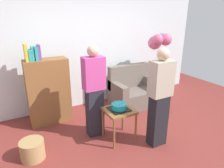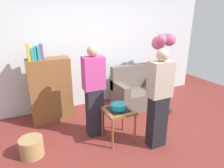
{
  "view_description": "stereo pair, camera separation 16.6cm",
  "coord_description": "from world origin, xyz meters",
  "px_view_note": "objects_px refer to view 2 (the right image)",
  "views": [
    {
      "loc": [
        -1.74,
        -2.27,
        2.09
      ],
      "look_at": [
        -0.2,
        0.59,
        0.95
      ],
      "focal_mm": 31.91,
      "sensor_mm": 36.0,
      "label": 1
    },
    {
      "loc": [
        -1.6,
        -2.35,
        2.09
      ],
      "look_at": [
        -0.2,
        0.59,
        0.95
      ],
      "focal_mm": 31.91,
      "sensor_mm": 36.0,
      "label": 2
    }
  ],
  "objects_px": {
    "person_holding_cake": "(159,99)",
    "balloon_bunch": "(163,41)",
    "side_table": "(118,114)",
    "wicker_basket": "(32,147)",
    "birthday_cake": "(118,107)",
    "handbag": "(167,110)",
    "person_blowing_candles": "(94,91)",
    "couch": "(136,92)",
    "bookshelf": "(50,89)"
  },
  "relations": [
    {
      "from": "person_holding_cake",
      "to": "birthday_cake",
      "type": "bearing_deg",
      "value": -52.98
    },
    {
      "from": "balloon_bunch",
      "to": "side_table",
      "type": "bearing_deg",
      "value": -149.04
    },
    {
      "from": "bookshelf",
      "to": "side_table",
      "type": "distance_m",
      "value": 1.52
    },
    {
      "from": "bookshelf",
      "to": "balloon_bunch",
      "type": "relative_size",
      "value": 0.95
    },
    {
      "from": "couch",
      "to": "person_blowing_candles",
      "type": "bearing_deg",
      "value": -151.56
    },
    {
      "from": "side_table",
      "to": "birthday_cake",
      "type": "relative_size",
      "value": 1.78
    },
    {
      "from": "person_blowing_candles",
      "to": "wicker_basket",
      "type": "distance_m",
      "value": 1.31
    },
    {
      "from": "couch",
      "to": "balloon_bunch",
      "type": "distance_m",
      "value": 1.34
    },
    {
      "from": "couch",
      "to": "birthday_cake",
      "type": "relative_size",
      "value": 3.44
    },
    {
      "from": "person_blowing_candles",
      "to": "wicker_basket",
      "type": "relative_size",
      "value": 4.53
    },
    {
      "from": "bookshelf",
      "to": "birthday_cake",
      "type": "xyz_separation_m",
      "value": [
        0.92,
        -1.2,
        -0.06
      ]
    },
    {
      "from": "couch",
      "to": "person_blowing_candles",
      "type": "distance_m",
      "value": 1.59
    },
    {
      "from": "bookshelf",
      "to": "handbag",
      "type": "height_order",
      "value": "bookshelf"
    },
    {
      "from": "person_blowing_candles",
      "to": "balloon_bunch",
      "type": "bearing_deg",
      "value": 22.07
    },
    {
      "from": "side_table",
      "to": "balloon_bunch",
      "type": "bearing_deg",
      "value": 30.96
    },
    {
      "from": "bookshelf",
      "to": "wicker_basket",
      "type": "height_order",
      "value": "bookshelf"
    },
    {
      "from": "bookshelf",
      "to": "side_table",
      "type": "height_order",
      "value": "bookshelf"
    },
    {
      "from": "side_table",
      "to": "wicker_basket",
      "type": "bearing_deg",
      "value": 172.9
    },
    {
      "from": "birthday_cake",
      "to": "balloon_bunch",
      "type": "relative_size",
      "value": 0.19
    },
    {
      "from": "wicker_basket",
      "to": "handbag",
      "type": "bearing_deg",
      "value": 3.92
    },
    {
      "from": "side_table",
      "to": "person_blowing_candles",
      "type": "distance_m",
      "value": 0.57
    },
    {
      "from": "bookshelf",
      "to": "couch",
      "type": "bearing_deg",
      "value": -4.36
    },
    {
      "from": "person_holding_cake",
      "to": "balloon_bunch",
      "type": "height_order",
      "value": "balloon_bunch"
    },
    {
      "from": "couch",
      "to": "handbag",
      "type": "xyz_separation_m",
      "value": [
        0.38,
        -0.68,
        -0.24
      ]
    },
    {
      "from": "birthday_cake",
      "to": "handbag",
      "type": "relative_size",
      "value": 1.14
    },
    {
      "from": "side_table",
      "to": "birthday_cake",
      "type": "height_order",
      "value": "birthday_cake"
    },
    {
      "from": "side_table",
      "to": "person_holding_cake",
      "type": "height_order",
      "value": "person_holding_cake"
    },
    {
      "from": "side_table",
      "to": "person_blowing_candles",
      "type": "bearing_deg",
      "value": 132.18
    },
    {
      "from": "balloon_bunch",
      "to": "couch",
      "type": "bearing_deg",
      "value": 175.39
    },
    {
      "from": "person_holding_cake",
      "to": "balloon_bunch",
      "type": "relative_size",
      "value": 0.97
    },
    {
      "from": "couch",
      "to": "side_table",
      "type": "height_order",
      "value": "couch"
    },
    {
      "from": "person_holding_cake",
      "to": "balloon_bunch",
      "type": "distance_m",
      "value": 1.96
    },
    {
      "from": "birthday_cake",
      "to": "person_blowing_candles",
      "type": "bearing_deg",
      "value": 132.18
    },
    {
      "from": "birthday_cake",
      "to": "person_blowing_candles",
      "type": "xyz_separation_m",
      "value": [
        -0.3,
        0.34,
        0.21
      ]
    },
    {
      "from": "bookshelf",
      "to": "wicker_basket",
      "type": "distance_m",
      "value": 1.25
    },
    {
      "from": "handbag",
      "to": "balloon_bunch",
      "type": "xyz_separation_m",
      "value": [
        0.27,
        0.63,
        1.42
      ]
    },
    {
      "from": "side_table",
      "to": "couch",
      "type": "bearing_deg",
      "value": 45.87
    },
    {
      "from": "side_table",
      "to": "handbag",
      "type": "height_order",
      "value": "side_table"
    },
    {
      "from": "side_table",
      "to": "person_blowing_candles",
      "type": "relative_size",
      "value": 0.35
    },
    {
      "from": "couch",
      "to": "person_blowing_candles",
      "type": "height_order",
      "value": "person_blowing_candles"
    },
    {
      "from": "wicker_basket",
      "to": "couch",
      "type": "bearing_deg",
      "value": 19.82
    },
    {
      "from": "person_blowing_candles",
      "to": "wicker_basket",
      "type": "bearing_deg",
      "value": -168.4
    },
    {
      "from": "bookshelf",
      "to": "person_blowing_candles",
      "type": "bearing_deg",
      "value": -54.61
    },
    {
      "from": "side_table",
      "to": "wicker_basket",
      "type": "height_order",
      "value": "side_table"
    },
    {
      "from": "bookshelf",
      "to": "person_holding_cake",
      "type": "bearing_deg",
      "value": -48.87
    },
    {
      "from": "side_table",
      "to": "birthday_cake",
      "type": "distance_m",
      "value": 0.14
    },
    {
      "from": "side_table",
      "to": "handbag",
      "type": "bearing_deg",
      "value": 14.74
    },
    {
      "from": "person_blowing_candles",
      "to": "person_holding_cake",
      "type": "distance_m",
      "value": 1.1
    },
    {
      "from": "birthday_cake",
      "to": "bookshelf",
      "type": "bearing_deg",
      "value": 127.42
    },
    {
      "from": "couch",
      "to": "wicker_basket",
      "type": "relative_size",
      "value": 3.06
    }
  ]
}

